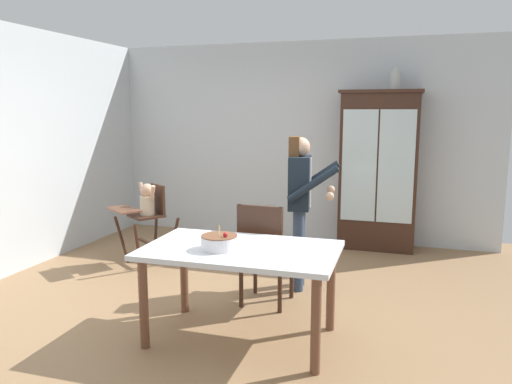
% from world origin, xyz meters
% --- Properties ---
extents(ground_plane, '(6.24, 6.24, 0.00)m').
position_xyz_m(ground_plane, '(0.00, 0.00, 0.00)').
color(ground_plane, '#93704C').
extents(wall_back, '(5.32, 0.06, 2.70)m').
position_xyz_m(wall_back, '(0.00, 2.63, 1.35)').
color(wall_back, silver).
rests_on(wall_back, ground_plane).
extents(china_cabinet, '(1.01, 0.48, 2.03)m').
position_xyz_m(china_cabinet, '(1.12, 2.37, 1.02)').
color(china_cabinet, '#382116').
rests_on(china_cabinet, ground_plane).
extents(ceramic_vase, '(0.13, 0.13, 0.27)m').
position_xyz_m(ceramic_vase, '(1.28, 2.37, 2.15)').
color(ceramic_vase, '#B2B7B2').
rests_on(ceramic_vase, china_cabinet).
extents(high_chair_with_toddler, '(0.80, 0.85, 0.95)m').
position_xyz_m(high_chair_with_toddler, '(-1.38, 0.88, 0.65)').
color(high_chair_with_toddler, '#382116').
rests_on(high_chair_with_toddler, ground_plane).
extents(adult_person, '(0.55, 0.53, 1.53)m').
position_xyz_m(adult_person, '(0.49, 0.63, 0.97)').
color(adult_person, '#33425B').
rests_on(adult_person, ground_plane).
extents(dining_table, '(1.50, 0.92, 0.74)m').
position_xyz_m(dining_table, '(0.30, -0.61, 0.64)').
color(dining_table, silver).
rests_on(dining_table, ground_plane).
extents(birthday_cake, '(0.28, 0.28, 0.19)m').
position_xyz_m(birthday_cake, '(0.16, -0.70, 0.79)').
color(birthday_cake, white).
rests_on(birthday_cake, dining_table).
extents(dining_chair_far_side, '(0.46, 0.46, 0.96)m').
position_xyz_m(dining_chair_far_side, '(0.28, 0.05, 0.56)').
color(dining_chair_far_side, '#382116').
rests_on(dining_chair_far_side, ground_plane).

